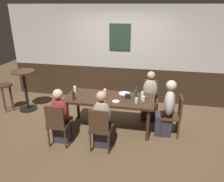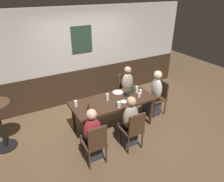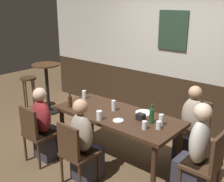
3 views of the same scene
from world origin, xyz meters
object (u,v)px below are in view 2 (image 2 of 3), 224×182
person_left_near (92,138)px  pint_glass_amber (107,97)px  person_head_east (154,97)px  highball_clear (139,95)px  beer_glass_tall (76,104)px  chair_mid_near (133,129)px  side_bar_table (0,123)px  condiment_caddy (127,94)px  pint_glass_pale (119,105)px  chair_right_far (125,88)px  beer_bottle_brown (89,110)px  person_mid_near (129,125)px  tumbler_water (140,92)px  beer_bottle_green (132,90)px  plate_white_small (124,102)px  tumbler_short (137,90)px  chair_head_east (159,96)px  dining_table (113,103)px  plate_white_large (118,92)px  chair_left_near (95,142)px  person_right_far (128,90)px

person_left_near → pint_glass_amber: person_left_near is taller
person_head_east → highball_clear: 0.70m
beer_glass_tall → chair_mid_near: bearing=-49.6°
highball_clear → side_bar_table: 2.96m
condiment_caddy → beer_glass_tall: bearing=174.9°
chair_mid_near → side_bar_table: (-2.30, 1.32, 0.12)m
pint_glass_pale → beer_glass_tall: bearing=148.7°
chair_right_far → beer_bottle_brown: beer_bottle_brown is taller
person_mid_near → side_bar_table: (-2.30, 1.15, 0.13)m
tumbler_water → pint_glass_amber: (-0.83, 0.11, 0.03)m
person_mid_near → condiment_caddy: person_mid_near is taller
person_mid_near → beer_bottle_green: (0.55, 0.71, 0.36)m
person_left_near → highball_clear: (1.42, 0.49, 0.31)m
beer_bottle_green → condiment_caddy: 0.18m
beer_glass_tall → plate_white_small: 1.05m
chair_right_far → chair_mid_near: same height
chair_right_far → beer_bottle_brown: (-1.54, -1.09, 0.34)m
chair_right_far → tumbler_short: size_ratio=5.70×
beer_glass_tall → tumbler_short: (1.51, -0.08, 0.00)m
chair_head_east → person_head_east: person_head_east is taller
beer_bottle_brown → condiment_caddy: size_ratio=2.24×
pint_glass_amber → tumbler_short: (0.80, 0.01, -0.01)m
pint_glass_amber → condiment_caddy: 0.50m
dining_table → person_mid_near: person_mid_near is taller
side_bar_table → person_mid_near: bearing=-26.7°
pint_glass_amber → plate_white_large: (0.40, 0.21, -0.07)m
pint_glass_pale → plate_white_small: (0.22, 0.14, -0.05)m
person_head_east → condiment_caddy: person_head_east is taller
chair_head_east → beer_glass_tall: size_ratio=6.38×
pint_glass_amber → plate_white_small: size_ratio=1.07×
dining_table → pint_glass_amber: size_ratio=11.96×
tumbler_short → plate_white_large: 0.46m
tumbler_short → beer_bottle_brown: (-1.39, -0.33, 0.03)m
chair_mid_near → chair_left_near: same height
person_left_near → beer_glass_tall: 0.87m
beer_bottle_green → plate_white_large: size_ratio=1.07×
person_left_near → person_mid_near: bearing=-0.1°
beer_bottle_green → chair_head_east: bearing=-3.4°
dining_table → person_head_east: 1.21m
chair_left_near → person_right_far: (1.66, 1.48, -0.01)m
person_right_far → chair_right_far: bearing=90.0°
person_head_east → chair_mid_near: bearing=-145.6°
highball_clear → tumbler_water: bearing=42.7°
dining_table → beer_bottle_green: bearing=5.0°
person_left_near → tumbler_short: (1.52, 0.72, 0.33)m
tumbler_water → condiment_caddy: bearing=165.6°
chair_right_far → beer_bottle_brown: size_ratio=3.57×
person_head_east → person_left_near: person_head_east is taller
dining_table → person_right_far: person_right_far is taller
pint_glass_pale → side_bar_table: size_ratio=0.12×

